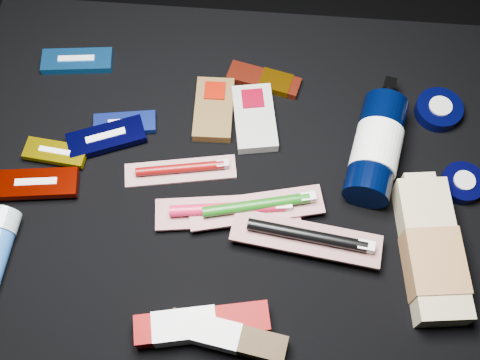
{
  "coord_description": "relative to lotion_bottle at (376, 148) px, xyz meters",
  "views": [
    {
      "loc": [
        0.05,
        -0.42,
        1.32
      ],
      "look_at": [
        0.01,
        0.01,
        0.42
      ],
      "focal_mm": 45.0,
      "sensor_mm": 36.0,
      "label": 1
    }
  ],
  "objects": [
    {
      "name": "luna_bar_2",
      "position": [
        -0.46,
        -0.0,
        -0.03
      ],
      "size": [
        0.14,
        0.1,
        0.02
      ],
      "rotation": [
        0.0,
        0.0,
        0.39
      ],
      "color": "black",
      "rests_on": "cloth_table"
    },
    {
      "name": "luna_bar_1",
      "position": [
        -0.44,
        0.03,
        -0.03
      ],
      "size": [
        0.11,
        0.06,
        0.01
      ],
      "rotation": [
        0.0,
        0.0,
        0.16
      ],
      "color": "#162B96",
      "rests_on": "cloth_table"
    },
    {
      "name": "toothpaste_carton_red",
      "position": [
        -0.27,
        -0.31,
        -0.02
      ],
      "size": [
        0.21,
        0.08,
        0.04
      ],
      "rotation": [
        0.0,
        0.0,
        0.2
      ],
      "color": "#7D0000",
      "rests_on": "cloth_table"
    },
    {
      "name": "luna_bar_0",
      "position": [
        -0.55,
        0.16,
        -0.03
      ],
      "size": [
        0.13,
        0.06,
        0.02
      ],
      "rotation": [
        0.0,
        0.0,
        0.11
      ],
      "color": "#124C8F",
      "rests_on": "cloth_table"
    },
    {
      "name": "clif_bar_0",
      "position": [
        -0.28,
        0.08,
        -0.03
      ],
      "size": [
        0.07,
        0.13,
        0.02
      ],
      "rotation": [
        0.0,
        0.0,
        0.03
      ],
      "color": "brown",
      "rests_on": "cloth_table"
    },
    {
      "name": "toothbrush_pack_1",
      "position": [
        -0.24,
        -0.12,
        -0.02
      ],
      "size": [
        0.24,
        0.09,
        0.03
      ],
      "rotation": [
        0.0,
        0.0,
        0.13
      ],
      "color": "beige",
      "rests_on": "cloth_table"
    },
    {
      "name": "power_bar",
      "position": [
        -0.19,
        0.14,
        -0.03
      ],
      "size": [
        0.14,
        0.07,
        0.02
      ],
      "rotation": [
        0.0,
        0.0,
        -0.24
      ],
      "color": "maroon",
      "rests_on": "cloth_table"
    },
    {
      "name": "cream_tin_lower",
      "position": [
        0.15,
        -0.04,
        -0.03
      ],
      "size": [
        0.07,
        0.07,
        0.02
      ],
      "rotation": [
        0.0,
        0.0,
        -0.05
      ],
      "color": "black",
      "rests_on": "cloth_table"
    },
    {
      "name": "luna_bar_4",
      "position": [
        -0.56,
        -0.1,
        -0.02
      ],
      "size": [
        0.14,
        0.07,
        0.02
      ],
      "rotation": [
        0.0,
        0.0,
        0.13
      ],
      "color": "#6A0800",
      "rests_on": "cloth_table"
    },
    {
      "name": "cloth_table",
      "position": [
        -0.24,
        -0.08,
        -0.24
      ],
      "size": [
        0.98,
        0.78,
        0.4
      ],
      "primitive_type": "cube",
      "color": "black",
      "rests_on": "ground"
    },
    {
      "name": "luna_bar_3",
      "position": [
        -0.54,
        -0.04,
        -0.02
      ],
      "size": [
        0.11,
        0.05,
        0.01
      ],
      "rotation": [
        0.0,
        0.0,
        -0.1
      ],
      "color": "#A98E00",
      "rests_on": "cloth_table"
    },
    {
      "name": "lotion_bottle",
      "position": [
        0.0,
        0.0,
        0.0
      ],
      "size": [
        0.11,
        0.25,
        0.08
      ],
      "rotation": [
        0.0,
        0.0,
        -0.21
      ],
      "color": "black",
      "rests_on": "cloth_table"
    },
    {
      "name": "cream_tin_upper",
      "position": [
        0.12,
        0.1,
        -0.03
      ],
      "size": [
        0.08,
        0.08,
        0.03
      ],
      "rotation": [
        0.0,
        0.0,
        0.07
      ],
      "color": "black",
      "rests_on": "cloth_table"
    },
    {
      "name": "bodywash_bottle",
      "position": [
        0.09,
        -0.17,
        -0.01
      ],
      "size": [
        0.11,
        0.25,
        0.05
      ],
      "rotation": [
        0.0,
        0.0,
        0.12
      ],
      "color": "#C6B784",
      "rests_on": "cloth_table"
    },
    {
      "name": "ground",
      "position": [
        -0.24,
        -0.08,
        -0.44
      ],
      "size": [
        3.0,
        3.0,
        0.0
      ],
      "primitive_type": "plane",
      "color": "black",
      "rests_on": "ground"
    },
    {
      "name": "toothbrush_pack_2",
      "position": [
        -0.19,
        -0.12,
        -0.02
      ],
      "size": [
        0.23,
        0.1,
        0.02
      ],
      "rotation": [
        0.0,
        0.0,
        0.23
      ],
      "color": "silver",
      "rests_on": "cloth_table"
    },
    {
      "name": "toothbrush_pack_0",
      "position": [
        -0.32,
        -0.05,
        -0.03
      ],
      "size": [
        0.19,
        0.08,
        0.02
      ],
      "rotation": [
        0.0,
        0.0,
        0.18
      ],
      "color": "silver",
      "rests_on": "cloth_table"
    },
    {
      "name": "clif_bar_1",
      "position": [
        -0.21,
        0.06,
        -0.03
      ],
      "size": [
        0.09,
        0.14,
        0.02
      ],
      "rotation": [
        0.0,
        0.0,
        0.17
      ],
      "color": "#ACACA4",
      "rests_on": "cloth_table"
    },
    {
      "name": "toothpaste_carton_green",
      "position": [
        -0.23,
        -0.33,
        -0.02
      ],
      "size": [
        0.18,
        0.07,
        0.03
      ],
      "rotation": [
        0.0,
        0.0,
        -0.16
      ],
      "color": "#32220D",
      "rests_on": "cloth_table"
    },
    {
      "name": "toothbrush_pack_3",
      "position": [
        -0.11,
        -0.17,
        -0.01
      ],
      "size": [
        0.24,
        0.08,
        0.03
      ],
      "rotation": [
        0.0,
        0.0,
        -0.12
      ],
      "color": "#AFA7A2",
      "rests_on": "cloth_table"
    }
  ]
}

